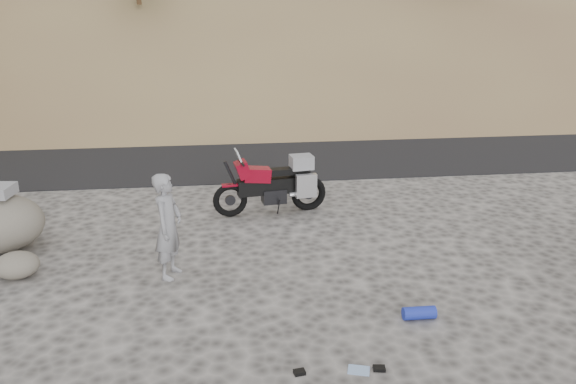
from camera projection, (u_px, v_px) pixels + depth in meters
ground at (310, 288)px, 8.74m from camera, size 140.00×140.00×0.00m
road at (263, 149)px, 17.21m from camera, size 120.00×7.00×0.05m
motorcycle at (276, 185)px, 11.74m from camera, size 2.43×0.90×1.45m
man at (172, 275)px, 9.16m from camera, size 0.59×0.73×1.73m
small_rock at (17, 265)px, 9.04m from camera, size 0.86×0.81×0.42m
gear_blue_mat at (419, 313)px, 7.86m from camera, size 0.46×0.19×0.18m
gear_glove_a at (379, 368)px, 6.78m from camera, size 0.16×0.13×0.04m
gear_glove_b at (299, 372)px, 6.70m from camera, size 0.15×0.12×0.05m
gear_blue_cloth at (359, 370)px, 6.77m from camera, size 0.31×0.26×0.01m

